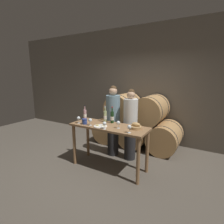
# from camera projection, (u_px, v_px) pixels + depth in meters

# --- Properties ---
(ground_plane) EXTENTS (10.00, 10.00, 0.00)m
(ground_plane) POSITION_uv_depth(u_px,v_px,m) (109.00, 167.00, 3.61)
(ground_plane) COLOR #564F44
(stone_wall_back) EXTENTS (10.00, 0.12, 3.20)m
(stone_wall_back) POSITION_uv_depth(u_px,v_px,m) (145.00, 85.00, 4.94)
(stone_wall_back) COLOR #60594F
(stone_wall_back) RESTS_ON ground_plane
(barrel_stack) EXTENTS (2.29, 0.93, 1.39)m
(barrel_stack) POSITION_uv_depth(u_px,v_px,m) (136.00, 123.00, 4.65)
(barrel_stack) COLOR tan
(barrel_stack) RESTS_ON ground_plane
(tasting_table) EXTENTS (1.56, 0.58, 0.90)m
(tasting_table) POSITION_uv_depth(u_px,v_px,m) (109.00, 133.00, 3.45)
(tasting_table) COLOR olive
(tasting_table) RESTS_ON ground_plane
(person_left) EXTENTS (0.32, 0.32, 1.64)m
(person_left) POSITION_uv_depth(u_px,v_px,m) (113.00, 120.00, 4.05)
(person_left) COLOR #232326
(person_left) RESTS_ON ground_plane
(person_right) EXTENTS (0.31, 0.31, 1.58)m
(person_right) POSITION_uv_depth(u_px,v_px,m) (130.00, 124.00, 3.84)
(person_right) COLOR #232326
(person_right) RESTS_ON ground_plane
(wine_bottle_red) EXTENTS (0.07, 0.07, 0.34)m
(wine_bottle_red) POSITION_uv_depth(u_px,v_px,m) (112.00, 117.00, 3.59)
(wine_bottle_red) COLOR #193819
(wine_bottle_red) RESTS_ON tasting_table
(wine_bottle_white) EXTENTS (0.07, 0.07, 0.34)m
(wine_bottle_white) POSITION_uv_depth(u_px,v_px,m) (105.00, 116.00, 3.67)
(wine_bottle_white) COLOR #ADBC7F
(wine_bottle_white) RESTS_ON tasting_table
(wine_bottle_rose) EXTENTS (0.07, 0.07, 0.32)m
(wine_bottle_rose) POSITION_uv_depth(u_px,v_px,m) (85.00, 114.00, 3.87)
(wine_bottle_rose) COLOR #BC8E93
(wine_bottle_rose) RESTS_ON tasting_table
(blue_crock) EXTENTS (0.11, 0.11, 0.11)m
(blue_crock) POSITION_uv_depth(u_px,v_px,m) (85.00, 121.00, 3.52)
(blue_crock) COLOR navy
(blue_crock) RESTS_ON tasting_table
(bread_basket) EXTENTS (0.22, 0.22, 0.12)m
(bread_basket) POSITION_uv_depth(u_px,v_px,m) (136.00, 126.00, 3.21)
(bread_basket) COLOR tan
(bread_basket) RESTS_ON tasting_table
(cheese_plate) EXTENTS (0.26, 0.26, 0.04)m
(cheese_plate) POSITION_uv_depth(u_px,v_px,m) (100.00, 126.00, 3.35)
(cheese_plate) COLOR white
(cheese_plate) RESTS_ON tasting_table
(wine_glass_far_left) EXTENTS (0.07, 0.07, 0.14)m
(wine_glass_far_left) POSITION_uv_depth(u_px,v_px,m) (79.00, 118.00, 3.57)
(wine_glass_far_left) COLOR white
(wine_glass_far_left) RESTS_ON tasting_table
(wine_glass_left) EXTENTS (0.07, 0.07, 0.14)m
(wine_glass_left) POSITION_uv_depth(u_px,v_px,m) (90.00, 120.00, 3.41)
(wine_glass_left) COLOR white
(wine_glass_left) RESTS_ON tasting_table
(wine_glass_center) EXTENTS (0.07, 0.07, 0.14)m
(wine_glass_center) POSITION_uv_depth(u_px,v_px,m) (105.00, 124.00, 3.18)
(wine_glass_center) COLOR white
(wine_glass_center) RESTS_ON tasting_table
(wine_glass_right) EXTENTS (0.07, 0.07, 0.14)m
(wine_glass_right) POSITION_uv_depth(u_px,v_px,m) (118.00, 123.00, 3.23)
(wine_glass_right) COLOR white
(wine_glass_right) RESTS_ON tasting_table
(wine_glass_far_right) EXTENTS (0.07, 0.07, 0.14)m
(wine_glass_far_right) POSITION_uv_depth(u_px,v_px,m) (129.00, 127.00, 2.97)
(wine_glass_far_right) COLOR white
(wine_glass_far_right) RESTS_ON tasting_table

